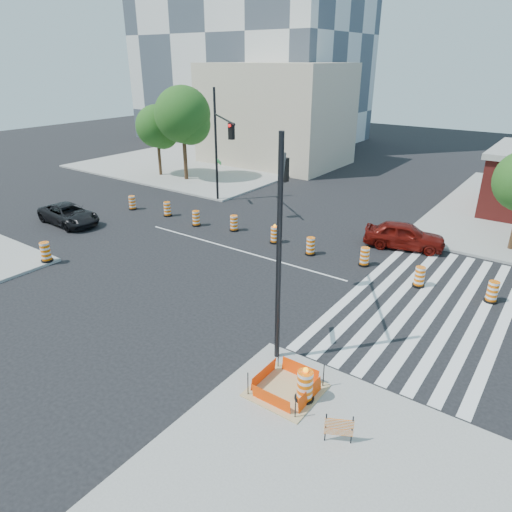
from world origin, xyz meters
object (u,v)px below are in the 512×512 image
object	(u,v)px
signal_pole_se	(281,217)
signal_pole_nw	(220,138)
dark_suv	(69,214)
red_coupe	(404,235)

from	to	relation	value
signal_pole_se	signal_pole_nw	size ratio (longest dim) A/B	0.98
dark_suv	signal_pole_nw	distance (m)	11.71
dark_suv	signal_pole_nw	size ratio (longest dim) A/B	0.58
signal_pole_se	signal_pole_nw	bearing A→B (deg)	15.97
dark_suv	signal_pole_se	distance (m)	19.68
red_coupe	signal_pole_se	distance (m)	12.86
signal_pole_se	red_coupe	bearing A→B (deg)	-35.34
signal_pole_nw	red_coupe	bearing A→B (deg)	38.10
red_coupe	signal_pole_se	xyz separation A→B (m)	(-0.93, -12.12, 4.22)
dark_suv	signal_pole_se	xyz separation A→B (m)	(18.95, -3.09, 4.33)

